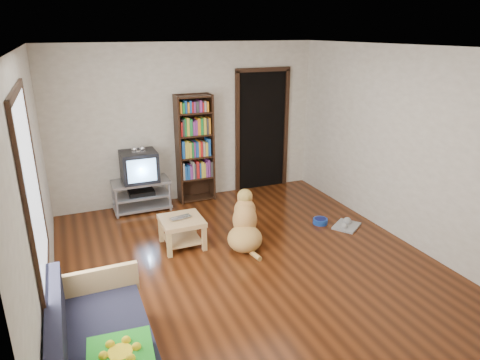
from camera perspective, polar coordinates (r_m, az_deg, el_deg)
name	(u,v)px	position (r m, az deg, el deg)	size (l,w,h in m)	color
ground	(249,264)	(5.46, 1.15, -11.14)	(5.00, 5.00, 0.00)	#53240E
ceiling	(250,47)	(4.70, 1.37, 17.28)	(5.00, 5.00, 0.00)	white
wall_back	(188,124)	(7.21, -6.90, 7.47)	(4.50, 4.50, 0.00)	beige
wall_front	(407,272)	(3.01, 21.35, -11.41)	(4.50, 4.50, 0.00)	beige
wall_left	(35,192)	(4.55, -25.62, -1.49)	(5.00, 5.00, 0.00)	beige
wall_right	(402,146)	(6.16, 20.81, 4.29)	(5.00, 5.00, 0.00)	beige
laptop	(182,219)	(5.73, -7.75, -5.15)	(0.28, 0.18, 0.02)	silver
dog_bowl	(320,221)	(6.60, 10.65, -5.42)	(0.22, 0.22, 0.08)	#163B97
grey_rag	(347,226)	(6.59, 14.02, -5.97)	(0.40, 0.32, 0.03)	#949494
window	(32,190)	(4.01, -26.00, -1.16)	(0.03, 1.46, 1.70)	white
doorway	(262,128)	(7.70, 2.95, 6.97)	(1.03, 0.05, 2.19)	black
tv_stand	(141,194)	(7.08, -13.01, -1.83)	(0.90, 0.45, 0.50)	#99999E
crt_tv	(139,166)	(6.95, -13.33, 1.87)	(0.55, 0.52, 0.58)	black
bookshelf	(195,143)	(7.14, -6.07, 4.93)	(0.60, 0.30, 1.80)	black
coffee_table	(182,227)	(5.81, -7.77, -6.21)	(0.55, 0.55, 0.40)	tan
dog	(245,226)	(5.81, 0.66, -6.09)	(0.63, 0.90, 0.75)	gold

